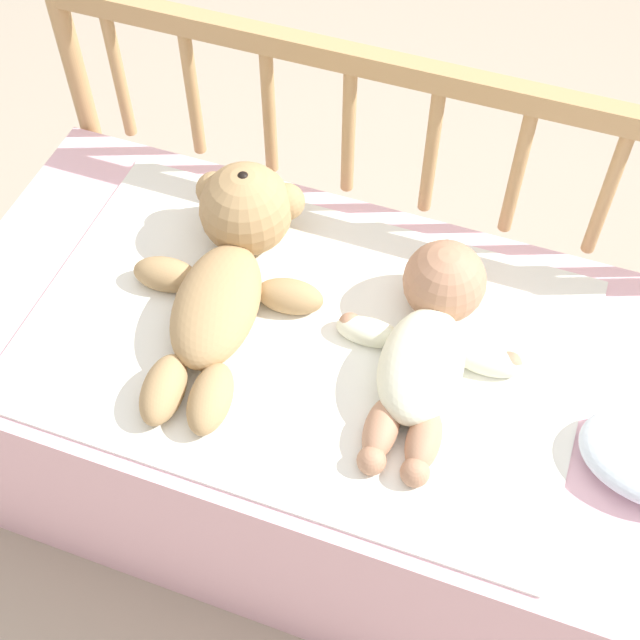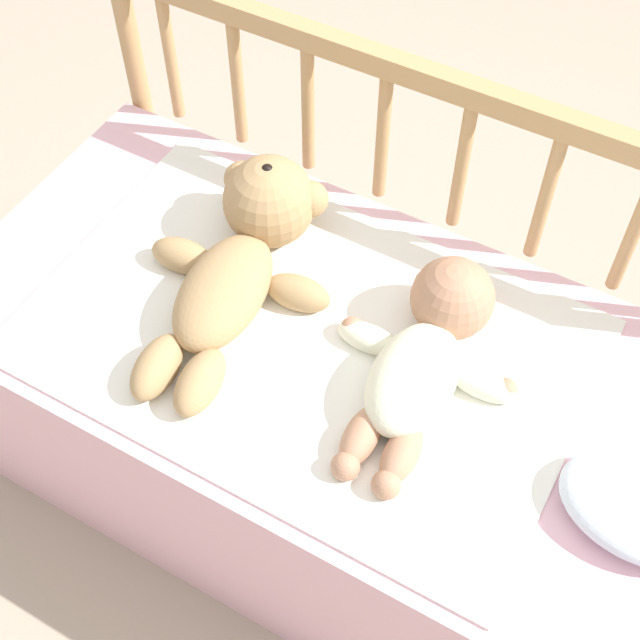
# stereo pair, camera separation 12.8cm
# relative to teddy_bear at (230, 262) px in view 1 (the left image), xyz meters

# --- Properties ---
(ground_plane) EXTENTS (12.00, 12.00, 0.00)m
(ground_plane) POSITION_rel_teddy_bear_xyz_m (0.17, -0.05, -0.50)
(ground_plane) COLOR tan
(crib_mattress) EXTENTS (1.18, 0.59, 0.45)m
(crib_mattress) POSITION_rel_teddy_bear_xyz_m (0.17, -0.05, -0.28)
(crib_mattress) COLOR #EDB7C6
(crib_mattress) RESTS_ON ground_plane
(crib_rail) EXTENTS (1.18, 0.04, 0.73)m
(crib_rail) POSITION_rel_teddy_bear_xyz_m (0.17, 0.27, 0.02)
(crib_rail) COLOR tan
(crib_rail) RESTS_ON ground_plane
(blanket) EXTENTS (0.82, 0.53, 0.01)m
(blanket) POSITION_rel_teddy_bear_xyz_m (0.14, -0.06, -0.05)
(blanket) COLOR white
(blanket) RESTS_ON crib_mattress
(teddy_bear) EXTENTS (0.31, 0.46, 0.15)m
(teddy_bear) POSITION_rel_teddy_bear_xyz_m (0.00, 0.00, 0.00)
(teddy_bear) COLOR tan
(teddy_bear) RESTS_ON crib_mattress
(baby) EXTENTS (0.28, 0.38, 0.13)m
(baby) POSITION_rel_teddy_bear_xyz_m (0.32, -0.03, -0.01)
(baby) COLOR #EAEACC
(baby) RESTS_ON crib_mattress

